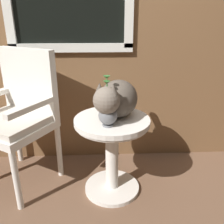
{
  "coord_description": "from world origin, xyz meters",
  "views": [
    {
      "loc": [
        0.04,
        -1.44,
        1.27
      ],
      "look_at": [
        0.11,
        0.13,
        0.65
      ],
      "focal_mm": 39.05,
      "sensor_mm": 36.0,
      "label": 1
    }
  ],
  "objects_px": {
    "wicker_side_table": "(112,143)",
    "pewter_vase_with_ivy": "(108,113)",
    "cat": "(117,99)",
    "wicker_chair": "(18,111)"
  },
  "relations": [
    {
      "from": "wicker_side_table",
      "to": "pewter_vase_with_ivy",
      "type": "xyz_separation_m",
      "value": [
        -0.03,
        -0.12,
        0.28
      ]
    },
    {
      "from": "cat",
      "to": "pewter_vase_with_ivy",
      "type": "distance_m",
      "value": 0.16
    },
    {
      "from": "wicker_side_table",
      "to": "cat",
      "type": "xyz_separation_m",
      "value": [
        0.03,
        0.02,
        0.33
      ]
    },
    {
      "from": "wicker_side_table",
      "to": "cat",
      "type": "relative_size",
      "value": 1.07
    },
    {
      "from": "wicker_chair",
      "to": "pewter_vase_with_ivy",
      "type": "relative_size",
      "value": 3.28
    },
    {
      "from": "wicker_chair",
      "to": "pewter_vase_with_ivy",
      "type": "height_order",
      "value": "wicker_chair"
    },
    {
      "from": "wicker_chair",
      "to": "cat",
      "type": "xyz_separation_m",
      "value": [
        0.75,
        -0.19,
        0.15
      ]
    },
    {
      "from": "cat",
      "to": "wicker_side_table",
      "type": "bearing_deg",
      "value": -153.36
    },
    {
      "from": "wicker_side_table",
      "to": "pewter_vase_with_ivy",
      "type": "height_order",
      "value": "pewter_vase_with_ivy"
    },
    {
      "from": "wicker_side_table",
      "to": "pewter_vase_with_ivy",
      "type": "distance_m",
      "value": 0.31
    }
  ]
}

